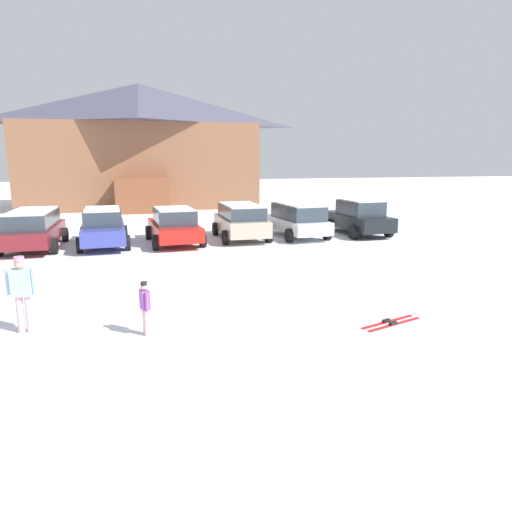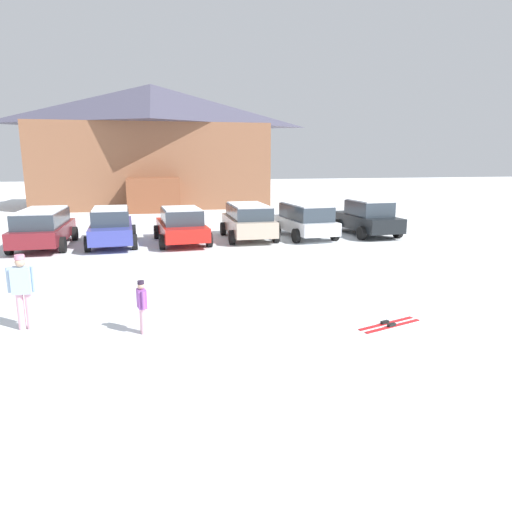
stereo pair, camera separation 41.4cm
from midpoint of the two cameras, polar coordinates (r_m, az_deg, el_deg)
name	(u,v)px [view 1 (the left image)]	position (r m, az deg, el deg)	size (l,w,h in m)	color
ground	(295,433)	(6.66, 2.97, -21.24)	(160.00, 160.00, 0.00)	white
ski_lodge	(141,145)	(38.25, -14.51, 13.28)	(18.21, 11.44, 9.42)	brown
parked_maroon_van	(33,228)	(21.15, -26.60, 3.17)	(2.27, 4.71, 1.61)	maroon
parked_blue_hatchback	(103,227)	(20.75, -19.10, 3.49)	(2.20, 4.85, 1.64)	#373E97
parked_red_sedan	(174,225)	(20.49, -10.77, 3.78)	(2.38, 4.54, 1.59)	red
parked_beige_suv	(241,220)	(21.30, -2.45, 4.49)	(2.26, 4.23, 1.63)	tan
parked_white_suv	(298,219)	(21.87, 4.67, 4.63)	(2.32, 4.20, 1.62)	silver
parked_black_sedan	(358,217)	(23.15, 12.18, 4.79)	(2.28, 4.28, 1.74)	black
skier_child_in_purple_jacket	(145,305)	(9.93, -14.88, -5.96)	(0.22, 0.42, 1.16)	#EEAFC4
skier_adult_in_blue_parka	(22,290)	(10.96, -28.16, -3.77)	(0.62, 0.28, 1.67)	#E9AABF
pair_of_skis	(391,323)	(10.83, 15.45, -8.05)	(1.65, 0.75, 0.08)	red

